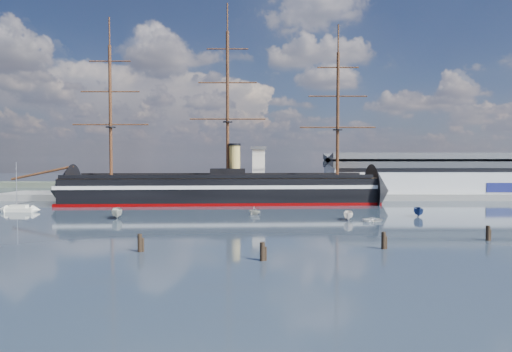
{
  "coord_description": "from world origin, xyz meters",
  "views": [
    {
      "loc": [
        1.83,
        -64.53,
        12.81
      ],
      "look_at": [
        2.08,
        35.0,
        9.0
      ],
      "focal_mm": 30.0,
      "sensor_mm": 36.0,
      "label": 1
    }
  ],
  "objects": [
    {
      "name": "ground",
      "position": [
        0.0,
        40.0,
        0.0
      ],
      "size": [
        600.0,
        600.0,
        0.0
      ],
      "primitive_type": "plane",
      "color": "#233344",
      "rests_on": "ground"
    },
    {
      "name": "quay",
      "position": [
        10.0,
        76.0,
        0.0
      ],
      "size": [
        180.0,
        18.0,
        2.0
      ],
      "primitive_type": "cube",
      "color": "slate",
      "rests_on": "ground"
    },
    {
      "name": "warehouse",
      "position": [
        58.0,
        80.0,
        7.98
      ],
      "size": [
        63.0,
        21.0,
        11.6
      ],
      "color": "#B7BABC",
      "rests_on": "ground"
    },
    {
      "name": "quay_tower",
      "position": [
        3.0,
        73.0,
        9.75
      ],
      "size": [
        5.0,
        5.0,
        15.0
      ],
      "color": "silver",
      "rests_on": "ground"
    },
    {
      "name": "warship",
      "position": [
        -9.84,
        60.0,
        4.04
      ],
      "size": [
        113.26,
        20.69,
        53.94
      ],
      "rotation": [
        0.0,
        0.0,
        0.05
      ],
      "color": "black",
      "rests_on": "ground"
    },
    {
      "name": "sailboat",
      "position": [
        -56.02,
        39.9,
        0.78
      ],
      "size": [
        7.82,
        2.86,
        12.26
      ],
      "rotation": [
        0.0,
        0.0,
        -0.08
      ],
      "color": "silver",
      "rests_on": "ground"
    },
    {
      "name": "motorboat_a",
      "position": [
        -28.25,
        28.39,
        0.0
      ],
      "size": [
        7.35,
        4.41,
        2.76
      ],
      "primitive_type": "imported",
      "rotation": [
        0.0,
        0.0,
        0.29
      ],
      "color": "beige",
      "rests_on": "ground"
    },
    {
      "name": "motorboat_c",
      "position": [
        21.68,
        25.47,
        0.0
      ],
      "size": [
        6.34,
        3.64,
        2.39
      ],
      "primitive_type": "imported",
      "rotation": [
        0.0,
        0.0,
        -0.26
      ],
      "color": "white",
      "rests_on": "ground"
    },
    {
      "name": "motorboat_d",
      "position": [
        1.74,
        34.5,
        0.0
      ],
      "size": [
        5.52,
        5.72,
        2.04
      ],
      "primitive_type": "imported",
      "rotation": [
        0.0,
        0.0,
        0.83
      ],
      "color": "beige",
      "rests_on": "ground"
    },
    {
      "name": "motorboat_e",
      "position": [
        26.35,
        23.11,
        0.0
      ],
      "size": [
        1.21,
        2.74,
        1.25
      ],
      "primitive_type": "imported",
      "rotation": [
        0.0,
        0.0,
        1.62
      ],
      "color": "white",
      "rests_on": "ground"
    },
    {
      "name": "motorboat_f",
      "position": [
        38.7,
        31.1,
        0.0
      ],
      "size": [
        6.67,
        4.0,
        2.51
      ],
      "primitive_type": "imported",
      "rotation": [
        0.0,
        0.0,
        -0.29
      ],
      "color": "navy",
      "rests_on": "ground"
    },
    {
      "name": "piling_near_left",
      "position": [
        -14.17,
        -5.55,
        0.0
      ],
      "size": [
        0.64,
        0.64,
        3.2
      ],
      "primitive_type": "cylinder",
      "color": "black",
      "rests_on": "ground"
    },
    {
      "name": "piling_near_mid",
      "position": [
        2.77,
        -10.84,
        0.0
      ],
      "size": [
        0.64,
        0.64,
        3.06
      ],
      "primitive_type": "cylinder",
      "color": "black",
      "rests_on": "ground"
    },
    {
      "name": "piling_near_right",
      "position": [
        20.27,
        -3.78,
        0.0
      ],
      "size": [
        0.64,
        0.64,
        3.15
      ],
      "primitive_type": "cylinder",
      "color": "black",
      "rests_on": "ground"
    },
    {
      "name": "piling_far_right",
      "position": [
        38.71,
        2.54,
        0.0
      ],
      "size": [
        0.64,
        0.64,
        3.08
      ],
      "primitive_type": "cylinder",
      "color": "black",
      "rests_on": "ground"
    }
  ]
}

